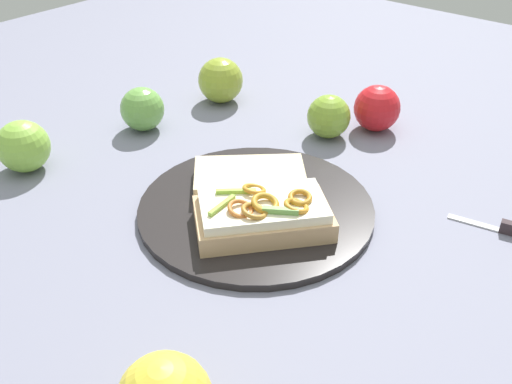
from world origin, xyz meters
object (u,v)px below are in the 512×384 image
(bread_slice_side, at_px, (250,178))
(apple_0, at_px, (380,109))
(sandwich, at_px, (263,214))
(apple_5, at_px, (23,146))
(apple_2, at_px, (221,80))
(plate, at_px, (256,208))
(apple_1, at_px, (329,116))
(apple_3, at_px, (142,109))

(bread_slice_side, relative_size, apple_0, 2.00)
(sandwich, height_order, apple_0, apple_0)
(bread_slice_side, distance_m, apple_5, 0.33)
(apple_0, xyz_separation_m, apple_2, (0.08, -0.27, 0.00))
(bread_slice_side, height_order, apple_0, apple_0)
(plate, bearing_deg, bread_slice_side, -130.25)
(sandwich, distance_m, apple_1, 0.28)
(bread_slice_side, bearing_deg, sandwich, 97.04)
(apple_3, distance_m, apple_5, 0.20)
(apple_0, xyz_separation_m, apple_3, (0.24, -0.30, -0.00))
(apple_2, distance_m, apple_3, 0.16)
(apple_5, bearing_deg, plate, 111.94)
(bread_slice_side, relative_size, apple_1, 2.16)
(plate, relative_size, sandwich, 1.66)
(bread_slice_side, xyz_separation_m, apple_0, (-0.27, 0.04, 0.02))
(apple_1, xyz_separation_m, apple_3, (0.17, -0.24, 0.00))
(apple_3, bearing_deg, apple_1, 125.03)
(apple_3, bearing_deg, apple_0, 129.29)
(apple_2, relative_size, apple_3, 1.12)
(plate, distance_m, sandwich, 0.06)
(bread_slice_side, relative_size, apple_3, 2.10)
(apple_0, bearing_deg, apple_2, -73.41)
(bread_slice_side, relative_size, apple_2, 1.88)
(plate, height_order, apple_0, apple_0)
(apple_2, bearing_deg, plate, 50.16)
(apple_5, bearing_deg, bread_slice_side, 119.50)
(bread_slice_side, xyz_separation_m, apple_3, (-0.03, -0.25, 0.01))
(sandwich, bearing_deg, apple_2, -89.61)
(apple_1, height_order, apple_2, apple_2)
(apple_0, height_order, apple_1, apple_0)
(sandwich, distance_m, apple_5, 0.37)
(sandwich, relative_size, apple_2, 2.32)
(apple_1, distance_m, apple_2, 0.22)
(apple_0, bearing_deg, bread_slice_side, -8.74)
(sandwich, bearing_deg, bread_slice_side, -89.86)
(apple_1, bearing_deg, apple_0, 144.17)
(sandwich, xyz_separation_m, apple_1, (-0.27, -0.08, 0.00))
(sandwich, height_order, apple_2, apple_2)
(bread_slice_side, bearing_deg, apple_0, -141.59)
(apple_2, bearing_deg, apple_3, -8.26)
(plate, xyz_separation_m, sandwich, (0.03, 0.04, 0.02))
(apple_1, relative_size, apple_3, 0.97)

